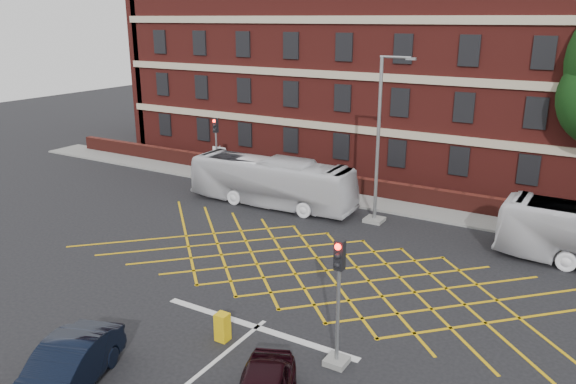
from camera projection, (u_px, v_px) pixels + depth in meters
The scene contains 13 objects.
ground at pixel (304, 289), 23.00m from camera, with size 120.00×120.00×0.00m, color black.
victorian_building at pixel (464, 60), 38.60m from camera, with size 51.00×12.17×20.40m.
boundary_wall at pixel (410, 194), 33.51m from camera, with size 56.00×0.50×1.10m, color #4E1A15.
far_pavement at pixel (404, 206), 32.83m from camera, with size 60.00×3.00×0.12m, color slate.
box_junction_hatching at pixel (326, 271), 24.64m from camera, with size 11.50×0.12×0.02m, color #CC990C.
stop_line at pixel (257, 327), 20.12m from camera, with size 8.00×0.30×0.02m, color silver.
bus_left at pixel (272, 182), 32.89m from camera, with size 2.39×10.21×2.84m, color silver.
car_navy at pixel (65, 369), 16.48m from camera, with size 1.59×4.56×1.50m, color black.
traffic_light_near at pixel (338, 315), 17.48m from camera, with size 0.70×0.70×4.27m.
traffic_light_far at pixel (217, 155), 37.74m from camera, with size 0.70×0.70×4.27m.
street_lamp at pixel (378, 168), 29.65m from camera, with size 2.25×1.00×8.83m.
direction_signs at pixel (220, 158), 38.77m from camera, with size 1.10×0.16×2.20m.
utility_cabinet at pixel (222, 327), 19.21m from camera, with size 0.44×0.41×1.00m, color gold.
Camera 1 is at (10.03, -18.20, 10.64)m, focal length 35.00 mm.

